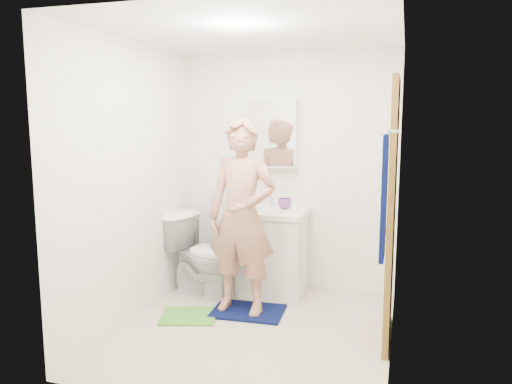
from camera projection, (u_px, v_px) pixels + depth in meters
floor at (255, 330)px, 4.17m from camera, size 2.20×2.40×0.02m
ceiling at (255, 31)px, 3.82m from camera, size 2.20×2.40×0.02m
wall_back at (289, 172)px, 5.14m from camera, size 2.20×0.02×2.40m
wall_front at (193, 215)px, 2.85m from camera, size 2.20×0.02×2.40m
wall_left at (132, 182)px, 4.31m from camera, size 0.02×2.40×2.40m
wall_right at (398, 193)px, 3.68m from camera, size 0.02×2.40×2.40m
vanity_cabinet at (267, 253)px, 5.02m from camera, size 0.75×0.55×0.80m
countertop at (267, 212)px, 4.96m from camera, size 0.79×0.59×0.05m
sink_basin at (267, 210)px, 4.96m from camera, size 0.40×0.40×0.03m
faucet at (272, 201)px, 5.12m from camera, size 0.03×0.03×0.12m
medicine_cabinet at (273, 133)px, 5.06m from camera, size 0.50×0.12×0.70m
mirror_panel at (271, 133)px, 5.00m from camera, size 0.46×0.01×0.66m
door at (392, 213)px, 3.86m from camera, size 0.05×0.80×2.05m
door_knob at (384, 231)px, 3.58m from camera, size 0.07×0.07×0.07m
towel at (384, 198)px, 3.16m from camera, size 0.03×0.24×0.80m
towel_hook at (393, 131)px, 3.08m from camera, size 0.06×0.02×0.02m
toilet at (205, 255)px, 4.94m from camera, size 0.88×0.63×0.81m
bath_mat at (248, 311)px, 4.53m from camera, size 0.66×0.49×0.02m
green_rug at (189, 316)px, 4.42m from camera, size 0.57×0.52×0.02m
soap_dispenser at (238, 199)px, 5.01m from camera, size 0.11×0.11×0.19m
toothbrush_cup at (285, 204)px, 4.98m from camera, size 0.16×0.16×0.11m
man at (242, 217)px, 4.40m from camera, size 0.67×0.47×1.73m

